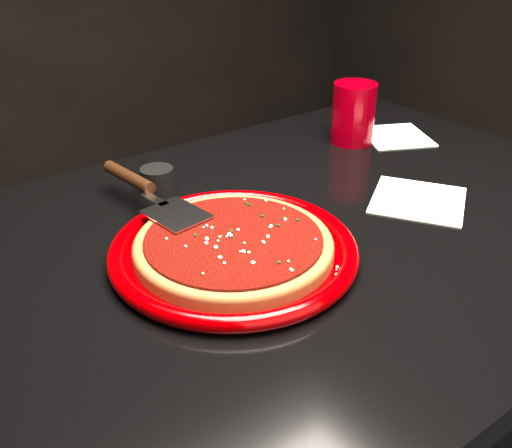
{
  "coord_description": "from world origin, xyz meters",
  "views": [
    {
      "loc": [
        -0.48,
        -0.57,
        1.18
      ],
      "look_at": [
        -0.05,
        0.01,
        0.77
      ],
      "focal_mm": 40.0,
      "sensor_mm": 36.0,
      "label": 1
    }
  ],
  "objects_px": {
    "cup": "(353,113)",
    "pizza_server": "(152,192)",
    "ramekin": "(157,180)",
    "plate": "(234,250)",
    "table": "(284,406)"
  },
  "relations": [
    {
      "from": "plate",
      "to": "cup",
      "type": "height_order",
      "value": "cup"
    },
    {
      "from": "cup",
      "to": "ramekin",
      "type": "distance_m",
      "value": 0.43
    },
    {
      "from": "pizza_server",
      "to": "cup",
      "type": "distance_m",
      "value": 0.48
    },
    {
      "from": "plate",
      "to": "ramekin",
      "type": "height_order",
      "value": "ramekin"
    },
    {
      "from": "cup",
      "to": "pizza_server",
      "type": "bearing_deg",
      "value": -174.09
    },
    {
      "from": "pizza_server",
      "to": "cup",
      "type": "relative_size",
      "value": 2.46
    },
    {
      "from": "plate",
      "to": "pizza_server",
      "type": "bearing_deg",
      "value": 100.83
    },
    {
      "from": "table",
      "to": "ramekin",
      "type": "distance_m",
      "value": 0.47
    },
    {
      "from": "plate",
      "to": "pizza_server",
      "type": "xyz_separation_m",
      "value": [
        -0.03,
        0.17,
        0.03
      ]
    },
    {
      "from": "table",
      "to": "plate",
      "type": "xyz_separation_m",
      "value": [
        -0.11,
        -0.02,
        0.39
      ]
    },
    {
      "from": "plate",
      "to": "pizza_server",
      "type": "relative_size",
      "value": 1.15
    },
    {
      "from": "table",
      "to": "plate",
      "type": "bearing_deg",
      "value": -171.25
    },
    {
      "from": "plate",
      "to": "cup",
      "type": "distance_m",
      "value": 0.5
    },
    {
      "from": "table",
      "to": "plate",
      "type": "height_order",
      "value": "plate"
    },
    {
      "from": "pizza_server",
      "to": "cup",
      "type": "bearing_deg",
      "value": -1.91
    }
  ]
}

